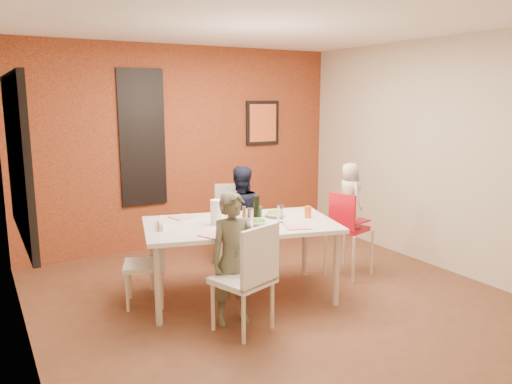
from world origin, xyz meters
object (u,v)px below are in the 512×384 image
chair_near (250,273)px  high_chair (347,226)px  dining_table (240,229)px  chair_far (233,218)px  chair_left (152,257)px  child_far (240,216)px  wine_bottle (256,208)px  child_near (234,259)px  toddler (349,195)px  paper_towel_roll (216,212)px

chair_near → high_chair: (1.64, 0.69, 0.04)m
dining_table → chair_far: bearing=66.2°
dining_table → high_chair: size_ratio=2.14×
chair_left → high_chair: bearing=100.7°
child_far → wine_bottle: size_ratio=4.66×
high_chair → child_near: size_ratio=0.81×
chair_left → high_chair: size_ratio=0.87×
child_near → toddler: 1.79m
child_near → wine_bottle: 0.76m
chair_far → child_near: size_ratio=0.78×
paper_towel_roll → toddler: bearing=-3.8°
dining_table → child_near: bearing=-123.7°
child_far → high_chair: bearing=152.3°
chair_far → wine_bottle: size_ratio=3.63×
child_near → child_far: child_far is taller
chair_near → child_near: (-0.03, 0.24, 0.06)m
chair_near → child_near: bearing=-102.0°
chair_near → chair_left: size_ratio=1.14×
toddler → chair_near: bearing=118.4°
child_near → chair_far: bearing=71.0°
child_far → chair_near: bearing=83.8°
dining_table → chair_near: bearing=-112.3°
child_near → toddler: (1.69, 0.46, 0.33)m
chair_far → high_chair: (0.85, -1.17, 0.06)m
high_chair → child_near: 1.73m
toddler → child_near: bearing=110.7°
dining_table → paper_towel_roll: bearing=163.9°
chair_left → child_near: 0.94m
dining_table → child_near: size_ratio=1.73×
dining_table → wine_bottle: size_ratio=7.98×
chair_far → chair_left: size_ratio=1.12×
high_chair → paper_towel_roll: (-1.57, 0.12, 0.32)m
child_far → child_near: bearing=79.1°
high_chair → child_near: bearing=89.1°
chair_left → high_chair: (2.17, -0.34, 0.11)m
child_near → chair_left: bearing=130.4°
chair_far → child_near: child_near is taller
child_far → toddler: 1.33m
child_near → child_far: size_ratio=0.99×
chair_near → wine_bottle: bearing=-141.9°
chair_left → child_far: size_ratio=0.70×
chair_far → dining_table: bearing=-91.9°
high_chair → child_far: (-0.88, 0.93, 0.02)m
chair_near → high_chair: high_chair is taller
dining_table → high_chair: bearing=-2.2°
chair_far → child_far: (-0.03, -0.24, 0.08)m
child_near → dining_table: bearing=64.3°
dining_table → paper_towel_roll: (-0.24, 0.07, 0.19)m
chair_far → high_chair: 1.45m
dining_table → child_far: size_ratio=1.71×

